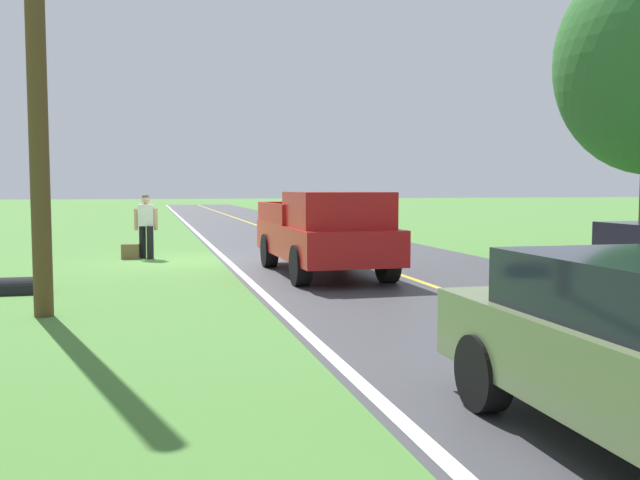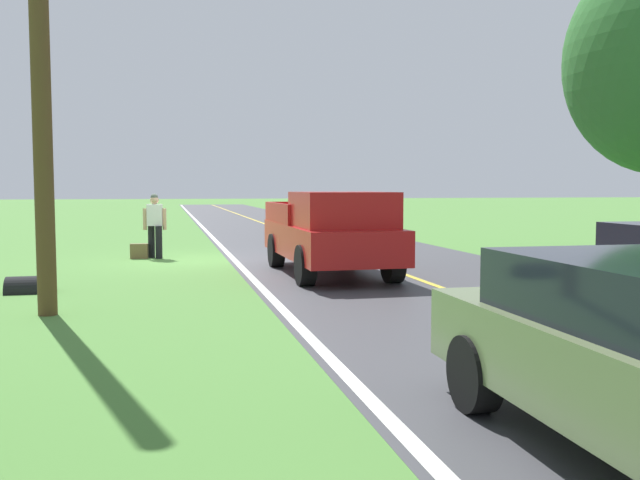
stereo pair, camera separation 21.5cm
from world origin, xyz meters
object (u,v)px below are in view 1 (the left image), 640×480
object	(u,v)px
suitcase_carried	(130,252)
utility_pole_roadside	(35,32)
hitchhiker_walking	(146,222)
pickup_truck_passing	(326,231)

from	to	relation	value
suitcase_carried	utility_pole_roadside	distance (m)	9.17
hitchhiker_walking	utility_pole_roadside	bearing A→B (deg)	79.84
utility_pole_roadside	pickup_truck_passing	bearing A→B (deg)	-145.69
pickup_truck_passing	suitcase_carried	bearing A→B (deg)	-47.53
hitchhiker_walking	suitcase_carried	distance (m)	0.89
hitchhiker_walking	pickup_truck_passing	bearing A→B (deg)	129.19
hitchhiker_walking	utility_pole_roadside	world-z (taller)	utility_pole_roadside
suitcase_carried	hitchhiker_walking	bearing A→B (deg)	100.86
suitcase_carried	pickup_truck_passing	distance (m)	6.29
hitchhiker_walking	utility_pole_roadside	xyz separation A→B (m)	(1.48, 8.25, 3.17)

